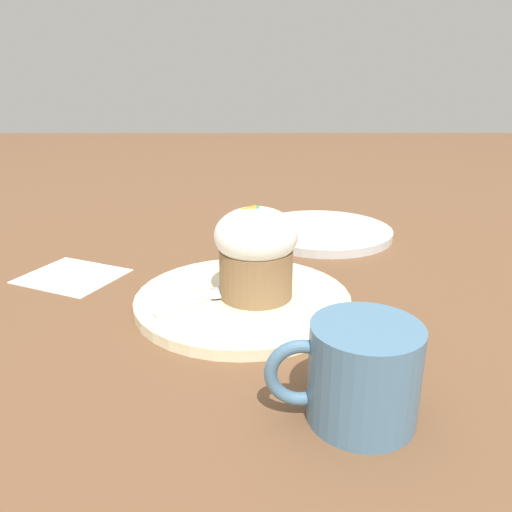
# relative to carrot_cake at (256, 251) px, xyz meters

# --- Properties ---
(ground_plane) EXTENTS (4.00, 4.00, 0.00)m
(ground_plane) POSITION_rel_carrot_cake_xyz_m (0.02, 0.00, -0.07)
(ground_plane) COLOR brown
(dessert_plate) EXTENTS (0.27, 0.27, 0.01)m
(dessert_plate) POSITION_rel_carrot_cake_xyz_m (0.02, 0.00, -0.07)
(dessert_plate) COLOR beige
(dessert_plate) RESTS_ON ground_plane
(carrot_cake) EXTENTS (0.10, 0.10, 0.12)m
(carrot_cake) POSITION_rel_carrot_cake_xyz_m (0.00, 0.00, 0.00)
(carrot_cake) COLOR olive
(carrot_cake) RESTS_ON dessert_plate
(spoon) EXTENTS (0.10, 0.09, 0.01)m
(spoon) POSITION_rel_carrot_cake_xyz_m (0.06, 0.01, -0.06)
(spoon) COLOR #B7B7BC
(spoon) RESTS_ON dessert_plate
(coffee_cup) EXTENTS (0.13, 0.09, 0.09)m
(coffee_cup) POSITION_rel_carrot_cake_xyz_m (-0.08, 0.22, -0.03)
(coffee_cup) COLOR teal
(coffee_cup) RESTS_ON ground_plane
(side_plate) EXTENTS (0.25, 0.25, 0.01)m
(side_plate) POSITION_rel_carrot_cake_xyz_m (-0.12, -0.29, -0.06)
(side_plate) COLOR silver
(side_plate) RESTS_ON ground_plane
(paper_napkin) EXTENTS (0.16, 0.15, 0.00)m
(paper_napkin) POSITION_rel_carrot_cake_xyz_m (0.26, -0.09, -0.07)
(paper_napkin) COLOR white
(paper_napkin) RESTS_ON ground_plane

